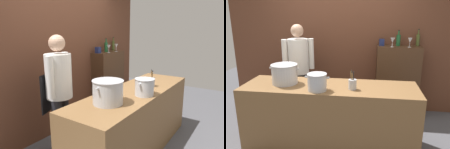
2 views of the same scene
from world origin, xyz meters
The scene contains 13 objects.
ground_plane centered at (0.00, 0.00, 0.00)m, with size 8.00×8.00×0.00m, color #4C4C51.
brick_back_panel centered at (0.00, 1.40, 1.50)m, with size 4.40×0.10×3.00m, color brown.
prep_counter centered at (0.00, 0.00, 0.45)m, with size 2.35×0.70×0.90m, color brown.
bar_cabinet centered at (1.03, 1.19, 0.64)m, with size 0.76×0.32×1.27m, color #472D1C.
chef centered at (-0.67, 0.78, 0.96)m, with size 0.49×0.40×1.66m.
stockpot_large centered at (-0.63, 0.02, 1.04)m, with size 0.42×0.36×0.27m.
stockpot_small centered at (-0.12, -0.19, 1.01)m, with size 0.31×0.25×0.22m.
utensil_crock centered at (0.32, -0.10, 0.97)m, with size 0.10×0.10×0.26m.
wine_bottle_olive centered at (1.35, 1.28, 1.38)m, with size 0.06×0.06×0.29m.
wine_bottle_green centered at (1.01, 1.23, 1.38)m, with size 0.07×0.07×0.27m.
wine_glass_wide centered at (1.19, 1.10, 1.38)m, with size 0.07×0.07×0.16m.
wine_glass_tall centered at (0.90, 1.08, 1.38)m, with size 0.08×0.08×0.15m.
spice_tin_navy centered at (0.73, 1.22, 1.33)m, with size 0.09×0.09×0.12m, color navy.
Camera 2 is at (0.50, -2.77, 1.88)m, focal length 35.52 mm.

